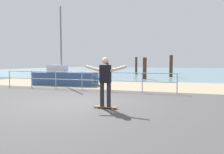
% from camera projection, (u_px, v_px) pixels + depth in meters
% --- Properties ---
extents(ground_plane, '(24.00, 10.00, 0.04)m').
position_uv_depth(ground_plane, '(68.00, 109.00, 6.82)').
color(ground_plane, '#474444').
rests_on(ground_plane, ground).
extents(beach_strip, '(24.00, 6.00, 0.04)m').
position_uv_depth(beach_strip, '(126.00, 85.00, 14.42)').
color(beach_strip, tan).
rests_on(beach_strip, ground).
extents(sea_surface, '(72.00, 50.00, 0.04)m').
position_uv_depth(sea_surface, '(159.00, 71.00, 41.01)').
color(sea_surface, slate).
rests_on(sea_surface, ground).
extents(railing_fence, '(10.44, 0.05, 1.05)m').
position_uv_depth(railing_fence, '(82.00, 78.00, 11.67)').
color(railing_fence, '#9EA0A5').
rests_on(railing_fence, ground).
extents(sailboat, '(5.00, 1.63, 5.42)m').
position_uv_depth(sailboat, '(68.00, 78.00, 14.22)').
color(sailboat, '#335184').
rests_on(sailboat, ground).
extents(skateboard, '(0.80, 0.22, 0.08)m').
position_uv_depth(skateboard, '(105.00, 107.00, 6.89)').
color(skateboard, brown).
rests_on(skateboard, ground).
extents(skateboarder, '(1.45, 0.22, 1.65)m').
position_uv_depth(skateboarder, '(105.00, 79.00, 6.82)').
color(skateboarder, '#26262B').
rests_on(skateboarder, skateboard).
extents(groyne_post_0, '(0.26, 0.26, 1.59)m').
position_uv_depth(groyne_post_0, '(108.00, 70.00, 23.07)').
color(groyne_post_0, '#422D1E').
rests_on(groyne_post_0, ground).
extents(groyne_post_1, '(0.30, 0.30, 2.32)m').
position_uv_depth(groyne_post_1, '(136.00, 66.00, 27.17)').
color(groyne_post_1, '#422D1E').
rests_on(groyne_post_1, ground).
extents(groyne_post_2, '(0.36, 0.36, 2.06)m').
position_uv_depth(groyne_post_2, '(145.00, 68.00, 19.38)').
color(groyne_post_2, '#422D1E').
rests_on(groyne_post_2, ground).
extents(groyne_post_3, '(0.36, 0.36, 2.40)m').
position_uv_depth(groyne_post_3, '(171.00, 66.00, 22.48)').
color(groyne_post_3, '#422D1E').
rests_on(groyne_post_3, ground).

